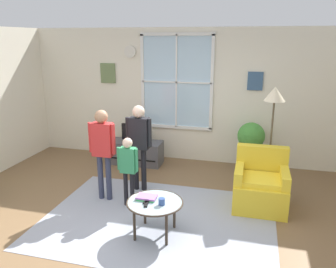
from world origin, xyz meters
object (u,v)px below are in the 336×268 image
Objects in this scene: coffee_table at (155,204)px; remote_near_books at (146,204)px; cup at (162,202)px; floor_lamp at (274,105)px; book_stack at (147,197)px; person_green_shirt at (128,164)px; person_black_shirt at (139,138)px; potted_plant_by_window at (251,141)px; person_red_shirt at (103,145)px; remote_near_cup at (147,202)px; armchair at (261,186)px; tv_stand at (135,152)px; television at (134,132)px.

remote_near_books is (-0.08, -0.11, 0.04)m from coffee_table.
floor_lamp is (1.31, 1.70, 0.95)m from cup.
person_green_shirt reaches higher than book_stack.
person_black_shirt reaches higher than person_green_shirt.
person_green_shirt reaches higher than potted_plant_by_window.
person_red_shirt is at bearing -132.63° from person_black_shirt.
potted_plant_by_window reaches higher than remote_near_cup.
person_red_shirt reaches higher than remote_near_books.
person_black_shirt is (-1.92, 0.10, 0.57)m from armchair.
remote_near_cup is 0.08× the size of floor_lamp.
armchair is at bearing 36.78° from book_stack.
remote_near_cup is at bearing -140.23° from armchair.
book_stack is at bearing 113.19° from remote_near_cup.
armchair is at bearing -82.24° from potted_plant_by_window.
tv_stand is at bearing 153.03° from armchair.
floor_lamp is at bearing -70.13° from potted_plant_by_window.
person_green_shirt is (-1.89, -0.47, 0.34)m from armchair.
person_green_shirt is at bearing 128.86° from book_stack.
person_green_shirt reaches higher than remote_near_cup.
remote_near_cup is at bearing -66.34° from television.
potted_plant_by_window is at bearing 66.01° from coffee_table.
person_red_shirt is 0.82× the size of floor_lamp.
cup is at bearing 16.83° from remote_near_books.
potted_plant_by_window is 0.55× the size of floor_lamp.
floor_lamp reaches higher than television.
book_stack reaches higher than coffee_table.
television is 1.98× the size of book_stack.
remote_near_cup is (-1.38, -1.15, 0.14)m from armchair.
person_black_shirt is (0.51, -1.14, 0.66)m from tv_stand.
tv_stand is 2.27m from potted_plant_by_window.
person_green_shirt reaches higher than coffee_table.
television is 1.79m from person_green_shirt.
remote_near_cup is at bearing -52.90° from person_green_shirt.
cup reaches higher than book_stack.
remote_near_cup is 2.46m from floor_lamp.
coffee_table is 0.68× the size of person_green_shirt.
potted_plant_by_window is at bearing 3.84° from television.
person_red_shirt is 0.51m from person_green_shirt.
remote_near_cup is at bearing -66.36° from tv_stand.
coffee_table is 0.91m from person_green_shirt.
person_black_shirt is at bearing 117.18° from coffee_table.
remote_near_cup is at bearing -155.41° from coffee_table.
person_black_shirt reaches higher than television.
person_red_shirt is (-2.34, -0.36, 0.57)m from armchair.
tv_stand and coffee_table have the same top height.
person_black_shirt is 2.18m from potted_plant_by_window.
remote_near_books is at bearing -41.83° from person_red_shirt.
book_stack reaches higher than tv_stand.
armchair is at bearing 40.58° from coffee_table.
person_green_shirt is at bearing -72.69° from tv_stand.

